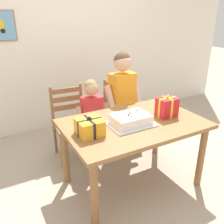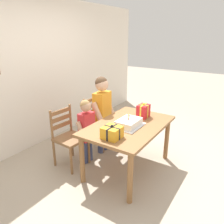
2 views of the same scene
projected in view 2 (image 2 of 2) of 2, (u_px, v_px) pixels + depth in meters
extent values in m
plane|color=tan|center=(128.00, 169.00, 3.41)|extent=(20.00, 20.00, 0.00)
cube|color=silver|center=(38.00, 73.00, 3.95)|extent=(6.40, 0.08, 2.60)
cube|color=olive|center=(129.00, 126.00, 3.17)|extent=(1.39, 0.90, 0.04)
cylinder|color=olive|center=(130.00, 178.00, 2.62)|extent=(0.07, 0.07, 0.70)
cylinder|color=olive|center=(167.00, 139.00, 3.59)|extent=(0.07, 0.07, 0.70)
cylinder|color=olive|center=(82.00, 160.00, 3.00)|extent=(0.07, 0.07, 0.70)
cylinder|color=olive|center=(127.00, 129.00, 3.97)|extent=(0.07, 0.07, 0.70)
cube|color=silver|center=(129.00, 126.00, 3.10)|extent=(0.44, 0.34, 0.01)
cube|color=white|center=(129.00, 122.00, 3.09)|extent=(0.36, 0.26, 0.09)
cylinder|color=orange|center=(129.00, 118.00, 3.04)|extent=(0.01, 0.01, 0.07)
sphere|color=yellow|center=(129.00, 115.00, 3.02)|extent=(0.02, 0.02, 0.02)
sphere|color=red|center=(131.00, 120.00, 3.03)|extent=(0.01, 0.01, 0.01)
sphere|color=blue|center=(128.00, 119.00, 3.08)|extent=(0.02, 0.02, 0.02)
sphere|color=red|center=(129.00, 116.00, 3.19)|extent=(0.02, 0.02, 0.02)
sphere|color=red|center=(128.00, 120.00, 3.04)|extent=(0.02, 0.02, 0.02)
sphere|color=yellow|center=(136.00, 117.00, 3.16)|extent=(0.01, 0.01, 0.01)
cube|color=gold|center=(112.00, 132.00, 2.73)|extent=(0.22, 0.22, 0.15)
cube|color=black|center=(112.00, 132.00, 2.73)|extent=(0.22, 0.02, 0.15)
cube|color=black|center=(112.00, 132.00, 2.73)|extent=(0.02, 0.22, 0.15)
sphere|color=black|center=(112.00, 126.00, 2.70)|extent=(0.04, 0.04, 0.04)
cube|color=red|center=(143.00, 111.00, 3.41)|extent=(0.20, 0.15, 0.20)
cube|color=yellow|center=(143.00, 111.00, 3.41)|extent=(0.21, 0.02, 0.21)
cube|color=yellow|center=(143.00, 111.00, 3.41)|extent=(0.02, 0.16, 0.21)
sphere|color=yellow|center=(144.00, 104.00, 3.37)|extent=(0.04, 0.04, 0.04)
cube|color=brown|center=(71.00, 139.00, 3.38)|extent=(0.45, 0.45, 0.04)
cylinder|color=brown|center=(89.00, 151.00, 3.49)|extent=(0.04, 0.04, 0.43)
cylinder|color=brown|center=(71.00, 161.00, 3.21)|extent=(0.04, 0.04, 0.43)
cylinder|color=brown|center=(72.00, 144.00, 3.71)|extent=(0.04, 0.04, 0.43)
cylinder|color=brown|center=(54.00, 153.00, 3.42)|extent=(0.04, 0.04, 0.43)
cylinder|color=brown|center=(70.00, 118.00, 3.55)|extent=(0.04, 0.04, 0.45)
cylinder|color=brown|center=(51.00, 125.00, 3.26)|extent=(0.04, 0.04, 0.45)
cube|color=brown|center=(62.00, 125.00, 3.43)|extent=(0.36, 0.05, 0.06)
cube|color=brown|center=(61.00, 118.00, 3.39)|extent=(0.36, 0.05, 0.06)
cube|color=brown|center=(60.00, 112.00, 3.35)|extent=(0.36, 0.05, 0.06)
cube|color=brown|center=(100.00, 123.00, 3.97)|extent=(0.43, 0.43, 0.04)
cylinder|color=brown|center=(114.00, 133.00, 4.11)|extent=(0.04, 0.04, 0.43)
cylinder|color=brown|center=(103.00, 141.00, 3.80)|extent=(0.04, 0.04, 0.43)
cylinder|color=brown|center=(97.00, 129.00, 4.29)|extent=(0.04, 0.04, 0.43)
cylinder|color=brown|center=(85.00, 136.00, 3.99)|extent=(0.04, 0.04, 0.43)
cylinder|color=brown|center=(97.00, 106.00, 4.13)|extent=(0.04, 0.04, 0.45)
cylinder|color=brown|center=(84.00, 111.00, 3.83)|extent=(0.04, 0.04, 0.45)
cube|color=brown|center=(91.00, 112.00, 4.00)|extent=(0.36, 0.04, 0.06)
cube|color=brown|center=(91.00, 106.00, 3.97)|extent=(0.36, 0.04, 0.06)
cube|color=brown|center=(91.00, 100.00, 3.93)|extent=(0.36, 0.04, 0.06)
cylinder|color=#38426B|center=(105.00, 136.00, 3.92)|extent=(0.11, 0.11, 0.50)
cylinder|color=#38426B|center=(101.00, 139.00, 3.81)|extent=(0.11, 0.11, 0.50)
cube|color=orange|center=(102.00, 109.00, 3.68)|extent=(0.33, 0.22, 0.57)
cylinder|color=tan|center=(110.00, 107.00, 3.84)|extent=(0.10, 0.24, 0.38)
cylinder|color=tan|center=(98.00, 114.00, 3.51)|extent=(0.10, 0.24, 0.38)
sphere|color=tan|center=(102.00, 85.00, 3.55)|extent=(0.21, 0.21, 0.21)
sphere|color=brown|center=(101.00, 83.00, 3.54)|extent=(0.20, 0.20, 0.20)
cylinder|color=#38426B|center=(90.00, 149.00, 3.59)|extent=(0.08, 0.08, 0.39)
cylinder|color=#38426B|center=(85.00, 152.00, 3.51)|extent=(0.08, 0.08, 0.39)
cube|color=red|center=(87.00, 126.00, 3.41)|extent=(0.25, 0.16, 0.45)
cylinder|color=tan|center=(95.00, 125.00, 3.52)|extent=(0.07, 0.19, 0.30)
cylinder|color=tan|center=(81.00, 131.00, 3.28)|extent=(0.07, 0.19, 0.30)
sphere|color=tan|center=(86.00, 106.00, 3.30)|extent=(0.17, 0.17, 0.17)
sphere|color=#A87F4C|center=(85.00, 105.00, 3.30)|extent=(0.16, 0.16, 0.16)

